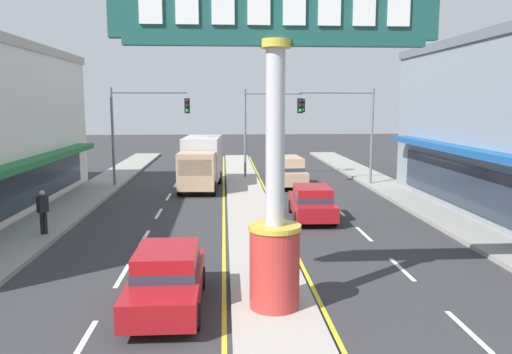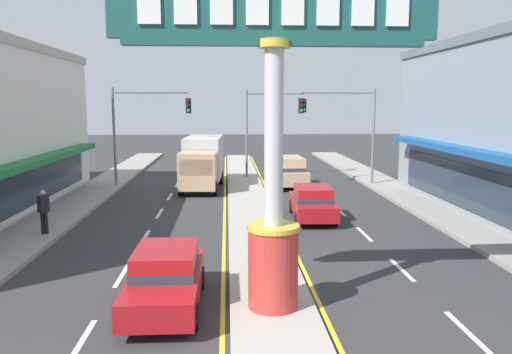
% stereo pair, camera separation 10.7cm
% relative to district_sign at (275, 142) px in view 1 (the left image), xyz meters
% --- Properties ---
extents(median_strip, '(2.18, 52.00, 0.14)m').
position_rel_district_sign_xyz_m(median_strip, '(-0.00, 11.83, -4.25)').
color(median_strip, '#A39E93').
rests_on(median_strip, ground).
extents(sidewalk_left, '(2.52, 60.00, 0.18)m').
position_rel_district_sign_xyz_m(sidewalk_left, '(-8.95, 9.83, -4.23)').
color(sidewalk_left, gray).
rests_on(sidewalk_left, ground).
extents(sidewalk_right, '(2.52, 60.00, 0.18)m').
position_rel_district_sign_xyz_m(sidewalk_right, '(8.95, 9.83, -4.23)').
color(sidewalk_right, gray).
rests_on(sidewalk_right, ground).
extents(lane_markings, '(8.92, 52.00, 0.01)m').
position_rel_district_sign_xyz_m(lane_markings, '(-0.00, 10.47, -4.32)').
color(lane_markings, silver).
rests_on(lane_markings, ground).
extents(district_sign, '(7.72, 1.32, 8.07)m').
position_rel_district_sign_xyz_m(district_sign, '(0.00, 0.00, 0.00)').
color(district_sign, '#B7332D').
rests_on(district_sign, median_strip).
extents(traffic_light_left_side, '(4.86, 0.46, 6.20)m').
position_rel_district_sign_xyz_m(traffic_light_left_side, '(-6.33, 19.53, -0.07)').
color(traffic_light_left_side, slate).
rests_on(traffic_light_left_side, ground).
extents(traffic_light_right_side, '(4.86, 0.46, 6.20)m').
position_rel_district_sign_xyz_m(traffic_light_right_side, '(6.33, 19.15, -0.07)').
color(traffic_light_right_side, slate).
rests_on(traffic_light_right_side, ground).
extents(traffic_light_median_far, '(4.20, 0.46, 6.20)m').
position_rel_district_sign_xyz_m(traffic_light_median_far, '(1.74, 22.81, -0.12)').
color(traffic_light_median_far, slate).
rests_on(traffic_light_median_far, ground).
extents(suv_near_right_lane, '(2.15, 4.69, 1.90)m').
position_rel_district_sign_xyz_m(suv_near_right_lane, '(2.75, 19.40, -3.34)').
color(suv_near_right_lane, tan).
rests_on(suv_near_right_lane, ground).
extents(sedan_far_right_lane, '(1.86, 4.31, 1.53)m').
position_rel_district_sign_xyz_m(sedan_far_right_lane, '(-2.74, 0.50, -3.53)').
color(sedan_far_right_lane, maroon).
rests_on(sedan_far_right_lane, ground).
extents(sedan_near_left_lane, '(1.97, 4.37, 1.53)m').
position_rel_district_sign_xyz_m(sedan_near_left_lane, '(2.74, 10.18, -3.53)').
color(sedan_near_left_lane, maroon).
rests_on(sedan_near_left_lane, ground).
extents(box_truck_mid_left_lane, '(2.55, 7.01, 3.12)m').
position_rel_district_sign_xyz_m(box_truck_mid_left_lane, '(-2.65, 19.26, -2.62)').
color(box_truck_mid_left_lane, tan).
rests_on(box_truck_mid_left_lane, ground).
extents(pedestrian_far_side, '(0.40, 0.46, 1.74)m').
position_rel_district_sign_xyz_m(pedestrian_far_side, '(-8.28, 7.55, -3.16)').
color(pedestrian_far_side, black).
rests_on(pedestrian_far_side, sidewalk_left).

